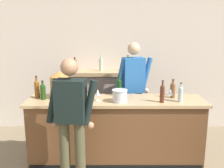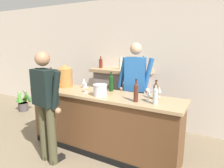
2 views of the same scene
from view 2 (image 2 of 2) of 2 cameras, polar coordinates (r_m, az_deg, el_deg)
The scene contains 18 objects.
wall_back_panel at distance 4.50m, azimuth 6.11°, elevation 6.20°, with size 12.00×0.07×2.75m.
bar_counter at distance 3.39m, azimuth -2.84°, elevation -10.94°, with size 2.63×0.64×1.01m.
fireplace_stone at distance 4.47m, azimuth 2.53°, elevation -3.50°, with size 1.33×0.52×1.55m.
potted_plant_corner at distance 5.84m, azimuth -24.01°, elevation -4.28°, with size 0.41×0.39×0.67m.
person_customer at distance 3.10m, azimuth -18.37°, elevation -5.30°, with size 0.65×0.34×1.70m.
person_bartender at distance 3.64m, azimuth 6.55°, elevation -1.07°, with size 0.65×0.37×1.81m.
copper_dispenser at distance 3.76m, azimuth -13.29°, elevation 2.33°, with size 0.28×0.31×0.41m.
ice_bucket_steel at distance 3.07m, azimuth -3.42°, elevation -1.75°, with size 0.22×0.22×0.18m.
wine_bottle_chardonnay_pale at distance 2.93m, azimuth 12.41°, elevation -1.89°, with size 0.08×0.08×0.28m.
wine_bottle_rose_blush at distance 2.71m, azimuth 12.29°, elevation -3.11°, with size 0.07×0.07×0.28m.
wine_bottle_burgundy_dark at distance 3.34m, azimuth -0.25°, elevation 0.42°, with size 0.07×0.07×0.33m.
wine_bottle_port_short at distance 2.77m, azimuth 6.87°, elevation -2.25°, with size 0.07×0.07×0.32m.
wine_bottle_merlot_tall at distance 3.99m, azimuth -16.91°, elevation 1.87°, with size 0.08×0.08×0.34m.
wine_bottle_riesling_slim at distance 3.87m, azimuth -16.57°, elevation 1.25°, with size 0.08×0.08×0.28m.
wine_glass_front_right at distance 3.28m, azimuth -7.56°, elevation -0.40°, with size 0.07×0.07×0.17m.
wine_glass_mid_counter at distance 3.05m, azimuth 13.29°, elevation -1.64°, with size 0.07×0.07×0.17m.
wine_glass_near_bucket at distance 2.82m, azimuth 10.31°, elevation -2.60°, with size 0.07×0.07×0.17m.
wine_glass_front_left at distance 3.59m, azimuth -8.02°, elevation 0.76°, with size 0.07×0.07×0.17m.
Camera 2 is at (1.75, -0.40, 1.83)m, focal length 32.00 mm.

